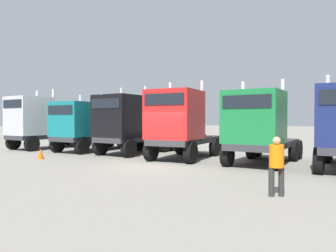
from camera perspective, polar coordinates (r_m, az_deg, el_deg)
name	(u,v)px	position (r m, az deg, el deg)	size (l,w,h in m)	color
ground	(154,166)	(15.11, -2.54, -6.99)	(200.00, 200.00, 0.00)	gray
semi_truck_silver	(36,122)	(25.13, -22.24, 0.58)	(2.58, 6.10, 4.34)	#333338
semi_truck_teal	(84,126)	(22.16, -14.68, -0.01)	(2.93, 6.54, 3.86)	#333338
semi_truck_black	(127,124)	(19.82, -7.34, 0.31)	(2.65, 6.10, 4.18)	#333338
semi_truck_red	(180,124)	(17.13, 2.10, 0.40)	(3.27, 6.34, 4.24)	#333338
semi_truck_green	(258,127)	(15.59, 15.68, -0.25)	(2.71, 5.96, 4.02)	#333338
visitor_in_hivis	(276,162)	(9.50, 18.60, -6.02)	(0.56, 0.56, 1.66)	#2B2B2B
traffic_cone_near	(41,154)	(18.90, -21.57, -4.58)	(0.36, 0.36, 0.57)	#F2590C
oak_far_left	(160,107)	(38.69, -1.44, 3.46)	(3.43, 3.43, 5.46)	#4C3823
oak_far_centre	(267,108)	(31.73, 17.04, 3.14)	(2.99, 2.99, 4.80)	#4C3823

